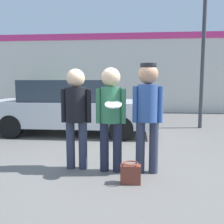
# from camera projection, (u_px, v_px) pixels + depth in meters

# --- Properties ---
(ground_plane) EXTENTS (56.00, 56.00, 0.00)m
(ground_plane) POSITION_uv_depth(u_px,v_px,m) (104.00, 169.00, 4.36)
(ground_plane) COLOR #5B5956
(storefront_building) EXTENTS (24.00, 0.22, 3.85)m
(storefront_building) POSITION_uv_depth(u_px,v_px,m) (124.00, 73.00, 12.33)
(storefront_building) COLOR silver
(storefront_building) RESTS_ON ground
(person_left) EXTENTS (0.52, 0.35, 1.73)m
(person_left) POSITION_uv_depth(u_px,v_px,m) (76.00, 110.00, 4.27)
(person_left) COLOR #2D3347
(person_left) RESTS_ON ground
(person_middle_with_frisbee) EXTENTS (0.50, 0.54, 1.74)m
(person_middle_with_frisbee) POSITION_uv_depth(u_px,v_px,m) (111.00, 110.00, 4.13)
(person_middle_with_frisbee) COLOR #1E2338
(person_middle_with_frisbee) RESTS_ON ground
(person_right) EXTENTS (0.49, 0.32, 1.81)m
(person_right) POSITION_uv_depth(u_px,v_px,m) (148.00, 107.00, 4.06)
(person_right) COLOR #2D3347
(person_right) RESTS_ON ground
(parked_car_near) EXTENTS (4.79, 1.84, 1.55)m
(parked_car_near) POSITION_uv_depth(u_px,v_px,m) (72.00, 107.00, 7.33)
(parked_car_near) COLOR #B7BABF
(parked_car_near) RESTS_ON ground
(street_lamp) EXTENTS (1.60, 0.35, 6.48)m
(street_lamp) POSITION_uv_depth(u_px,v_px,m) (214.00, 2.00, 7.71)
(street_lamp) COLOR #38383D
(street_lamp) RESTS_ON ground
(shrub) EXTENTS (1.28, 1.28, 1.28)m
(shrub) POSITION_uv_depth(u_px,v_px,m) (50.00, 100.00, 12.00)
(shrub) COLOR #387A3D
(shrub) RESTS_ON ground
(handbag) EXTENTS (0.30, 0.23, 0.32)m
(handbag) POSITION_uv_depth(u_px,v_px,m) (131.00, 173.00, 3.71)
(handbag) COLOR brown
(handbag) RESTS_ON ground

